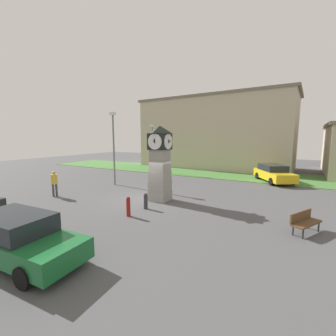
{
  "coord_description": "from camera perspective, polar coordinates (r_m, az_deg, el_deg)",
  "views": [
    {
      "loc": [
        7.87,
        -11.62,
        4.05
      ],
      "look_at": [
        0.25,
        2.18,
        1.86
      ],
      "focal_mm": 24.0,
      "sensor_mm": 36.0,
      "label": 1
    }
  ],
  "objects": [
    {
      "name": "street_lamp_near_road",
      "position": [
        19.32,
        -13.65,
        6.12
      ],
      "size": [
        0.5,
        0.24,
        6.05
      ],
      "color": "slate",
      "rests_on": "ground_plane"
    },
    {
      "name": "car_by_building",
      "position": [
        9.11,
        -33.67,
        -14.48
      ],
      "size": [
        4.68,
        2.08,
        1.54
      ],
      "color": "#19602D",
      "rests_on": "ground_plane"
    },
    {
      "name": "bench",
      "position": [
        11.33,
        31.35,
        -11.4
      ],
      "size": [
        1.23,
        1.66,
        0.9
      ],
      "color": "brown",
      "rests_on": "ground_plane"
    },
    {
      "name": "grass_verge_far",
      "position": [
        26.53,
        7.83,
        -0.9
      ],
      "size": [
        42.12,
        7.18,
        0.04
      ],
      "primitive_type": "cube",
      "color": "#477A38",
      "rests_on": "ground_plane"
    },
    {
      "name": "street_lamp_far_side",
      "position": [
        25.96,
        -4.03,
        5.99
      ],
      "size": [
        0.5,
        0.24,
        5.41
      ],
      "color": "slate",
      "rests_on": "ground_plane"
    },
    {
      "name": "pedestrian_near_bench",
      "position": [
        17.09,
        -26.91,
        -3.17
      ],
      "size": [
        0.42,
        0.47,
        1.76
      ],
      "color": "#3F3F47",
      "rests_on": "ground_plane"
    },
    {
      "name": "bollard_near_tower",
      "position": [
        12.87,
        -5.7,
        -8.31
      ],
      "size": [
        0.22,
        0.22,
        0.91
      ],
      "color": "#333338",
      "rests_on": "ground_plane"
    },
    {
      "name": "car_far_lot",
      "position": [
        22.42,
        25.24,
        -1.2
      ],
      "size": [
        3.9,
        4.89,
        1.55
      ],
      "color": "gold",
      "rests_on": "ground_plane"
    },
    {
      "name": "ground_plane",
      "position": [
        14.6,
        -5.06,
        -8.21
      ],
      "size": [
        70.21,
        70.21,
        0.0
      ],
      "primitive_type": "plane",
      "color": "#4C4C4F"
    },
    {
      "name": "clock_tower",
      "position": [
        14.15,
        -2.05,
        1.33
      ],
      "size": [
        1.54,
        1.47,
        4.74
      ],
      "color": "gray",
      "rests_on": "ground_plane"
    },
    {
      "name": "bollard_mid_row",
      "position": [
        11.81,
        -10.04,
        -9.57
      ],
      "size": [
        0.21,
        0.21,
        1.03
      ],
      "color": "maroon",
      "rests_on": "ground_plane"
    },
    {
      "name": "warehouse_blue_far",
      "position": [
        31.21,
        11.89,
        8.69
      ],
      "size": [
        20.17,
        9.63,
        9.12
      ],
      "color": "#B7A88E",
      "rests_on": "ground_plane"
    }
  ]
}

